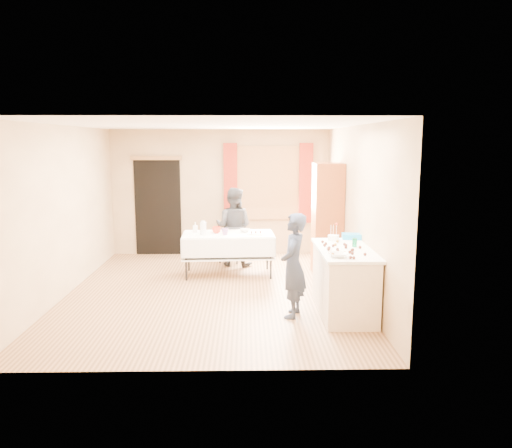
{
  "coord_description": "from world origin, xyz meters",
  "views": [
    {
      "loc": [
        0.54,
        -7.62,
        2.36
      ],
      "look_at": [
        0.69,
        0.0,
        1.09
      ],
      "focal_mm": 35.0,
      "sensor_mm": 36.0,
      "label": 1
    }
  ],
  "objects_px": {
    "cabinet": "(327,219)",
    "party_table": "(228,250)",
    "counter": "(344,281)",
    "woman": "(234,227)",
    "girl": "(293,265)",
    "chair": "(231,247)"
  },
  "relations": [
    {
      "from": "party_table",
      "to": "woman",
      "type": "height_order",
      "value": "woman"
    },
    {
      "from": "cabinet",
      "to": "party_table",
      "type": "xyz_separation_m",
      "value": [
        -1.77,
        -0.08,
        -0.55
      ]
    },
    {
      "from": "chair",
      "to": "woman",
      "type": "distance_m",
      "value": 0.55
    },
    {
      "from": "counter",
      "to": "woman",
      "type": "xyz_separation_m",
      "value": [
        -1.59,
        2.72,
        0.3
      ]
    },
    {
      "from": "counter",
      "to": "cabinet",
      "type": "bearing_deg",
      "value": 87.29
    },
    {
      "from": "cabinet",
      "to": "party_table",
      "type": "distance_m",
      "value": 1.85
    },
    {
      "from": "cabinet",
      "to": "counter",
      "type": "bearing_deg",
      "value": -92.71
    },
    {
      "from": "cabinet",
      "to": "girl",
      "type": "relative_size",
      "value": 1.4
    },
    {
      "from": "counter",
      "to": "girl",
      "type": "distance_m",
      "value": 0.77
    },
    {
      "from": "cabinet",
      "to": "girl",
      "type": "distance_m",
      "value": 2.41
    },
    {
      "from": "girl",
      "to": "chair",
      "type": "bearing_deg",
      "value": -149.14
    },
    {
      "from": "woman",
      "to": "chair",
      "type": "bearing_deg",
      "value": -63.62
    },
    {
      "from": "cabinet",
      "to": "woman",
      "type": "relative_size",
      "value": 1.32
    },
    {
      "from": "cabinet",
      "to": "party_table",
      "type": "relative_size",
      "value": 1.2
    },
    {
      "from": "party_table",
      "to": "chair",
      "type": "relative_size",
      "value": 1.67
    },
    {
      "from": "counter",
      "to": "girl",
      "type": "xyz_separation_m",
      "value": [
        -0.72,
        -0.13,
        0.26
      ]
    },
    {
      "from": "party_table",
      "to": "chair",
      "type": "height_order",
      "value": "chair"
    },
    {
      "from": "chair",
      "to": "girl",
      "type": "height_order",
      "value": "girl"
    },
    {
      "from": "party_table",
      "to": "chair",
      "type": "distance_m",
      "value": 1.01
    },
    {
      "from": "cabinet",
      "to": "woman",
      "type": "distance_m",
      "value": 1.81
    },
    {
      "from": "cabinet",
      "to": "party_table",
      "type": "height_order",
      "value": "cabinet"
    },
    {
      "from": "girl",
      "to": "woman",
      "type": "height_order",
      "value": "woman"
    }
  ]
}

